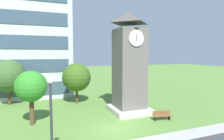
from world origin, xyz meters
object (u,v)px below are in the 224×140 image
at_px(park_bench, 162,115).
at_px(tree_by_building, 31,87).
at_px(clock_tower, 129,68).
at_px(tree_near_tower, 76,77).
at_px(street_lamp, 51,114).
at_px(tree_streetside, 8,76).

xyz_separation_m(park_bench, tree_by_building, (-11.79, 3.21, 3.05)).
xyz_separation_m(clock_tower, park_bench, (1.91, -3.38, -4.40)).
bearing_deg(tree_near_tower, clock_tower, -51.61).
xyz_separation_m(park_bench, tree_near_tower, (-6.58, 9.28, 2.94)).
distance_m(street_lamp, tree_by_building, 8.09).
distance_m(clock_tower, street_lamp, 11.99).
xyz_separation_m(tree_by_building, tree_streetside, (-2.88, 8.45, 0.15)).
xyz_separation_m(street_lamp, tree_by_building, (-1.24, 7.99, 0.21)).
distance_m(tree_by_building, tree_near_tower, 8.00).
relative_size(clock_tower, tree_streetside, 1.89).
bearing_deg(park_bench, tree_by_building, 164.76).
height_order(park_bench, tree_near_tower, tree_near_tower).
bearing_deg(tree_streetside, street_lamp, -75.91).
distance_m(park_bench, street_lamp, 11.93).
xyz_separation_m(street_lamp, tree_streetside, (-4.13, 16.44, 0.36)).
relative_size(tree_near_tower, tree_streetside, 0.92).
height_order(tree_near_tower, tree_streetside, tree_streetside).
height_order(clock_tower, tree_near_tower, clock_tower).
height_order(clock_tower, tree_streetside, clock_tower).
relative_size(street_lamp, tree_by_building, 1.06).
height_order(park_bench, street_lamp, street_lamp).
height_order(tree_by_building, tree_streetside, tree_streetside).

